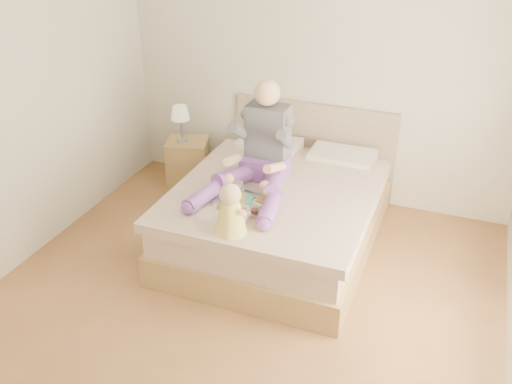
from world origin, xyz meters
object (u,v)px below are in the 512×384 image
(baby, at_px, (231,212))
(tray, at_px, (246,200))
(bed, at_px, (282,209))
(adult, at_px, (260,155))
(nightstand, at_px, (188,163))

(baby, bearing_deg, tray, 98.75)
(bed, relative_size, adult, 1.99)
(nightstand, relative_size, adult, 0.48)
(adult, bearing_deg, tray, -84.99)
(bed, height_order, adult, adult)
(baby, bearing_deg, nightstand, 128.32)
(adult, relative_size, baby, 2.69)
(bed, relative_size, tray, 4.36)
(nightstand, distance_m, tray, 1.68)
(bed, height_order, nightstand, bed)
(bed, distance_m, baby, 1.04)
(tray, bearing_deg, adult, 103.17)
(adult, height_order, tray, adult)
(bed, height_order, baby, baby)
(bed, bearing_deg, nightstand, 153.51)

